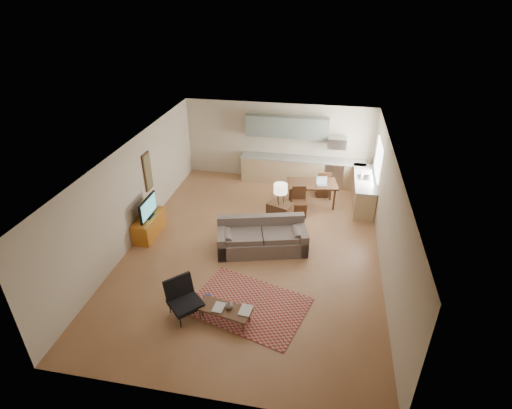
% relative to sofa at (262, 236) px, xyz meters
% --- Properties ---
extents(room, '(9.00, 9.00, 9.00)m').
position_rel_sofa_xyz_m(room, '(-0.23, 0.06, 0.93)').
color(room, brown).
rests_on(room, ground).
extents(kitchen_counter_back, '(4.26, 0.64, 0.92)m').
position_rel_sofa_xyz_m(kitchen_counter_back, '(0.67, 4.24, 0.04)').
color(kitchen_counter_back, tan).
rests_on(kitchen_counter_back, ground).
extents(kitchen_counter_right, '(0.64, 2.26, 0.92)m').
position_rel_sofa_xyz_m(kitchen_counter_right, '(2.70, 3.06, 0.04)').
color(kitchen_counter_right, tan).
rests_on(kitchen_counter_right, ground).
extents(kitchen_range, '(0.62, 0.62, 0.90)m').
position_rel_sofa_xyz_m(kitchen_range, '(1.77, 4.24, 0.03)').
color(kitchen_range, '#A5A8AD').
rests_on(kitchen_range, ground).
extents(kitchen_microwave, '(0.62, 0.40, 0.35)m').
position_rel_sofa_xyz_m(kitchen_microwave, '(1.77, 4.26, 1.13)').
color(kitchen_microwave, '#A5A8AD').
rests_on(kitchen_microwave, room).
extents(upper_cabinets, '(2.80, 0.34, 0.70)m').
position_rel_sofa_xyz_m(upper_cabinets, '(0.07, 4.39, 1.53)').
color(upper_cabinets, slate).
rests_on(upper_cabinets, room).
extents(window_right, '(0.02, 1.40, 1.05)m').
position_rel_sofa_xyz_m(window_right, '(3.00, 3.06, 1.13)').
color(window_right, white).
rests_on(window_right, room).
extents(wall_art_left, '(0.06, 0.42, 1.10)m').
position_rel_sofa_xyz_m(wall_art_left, '(-3.44, 0.96, 1.13)').
color(wall_art_left, olive).
rests_on(wall_art_left, room).
extents(triptych, '(1.70, 0.04, 0.50)m').
position_rel_sofa_xyz_m(triptych, '(-0.33, 4.53, 1.33)').
color(triptych, beige).
rests_on(triptych, room).
extents(rug, '(2.82, 2.32, 0.02)m').
position_rel_sofa_xyz_m(rug, '(0.07, -2.11, -0.41)').
color(rug, maroon).
rests_on(rug, floor).
extents(sofa, '(2.60, 1.63, 0.84)m').
position_rel_sofa_xyz_m(sofa, '(0.00, 0.00, 0.00)').
color(sofa, '#61534C').
rests_on(sofa, floor).
extents(coffee_table, '(1.19, 0.66, 0.34)m').
position_rel_sofa_xyz_m(coffee_table, '(-0.33, -2.63, -0.25)').
color(coffee_table, '#4D2F1D').
rests_on(coffee_table, floor).
extents(book_a, '(0.27, 0.34, 0.03)m').
position_rel_sofa_xyz_m(book_a, '(-0.56, -2.63, -0.07)').
color(book_a, '#9A1C0B').
rests_on(book_a, coffee_table).
extents(book_b, '(0.31, 0.38, 0.03)m').
position_rel_sofa_xyz_m(book_b, '(-0.01, -2.61, -0.07)').
color(book_b, navy).
rests_on(book_b, coffee_table).
extents(vase, '(0.22, 0.22, 0.17)m').
position_rel_sofa_xyz_m(vase, '(-0.23, -2.61, 0.00)').
color(vase, black).
rests_on(vase, coffee_table).
extents(armchair, '(1.01, 1.01, 0.82)m').
position_rel_sofa_xyz_m(armchair, '(-1.17, -2.63, -0.01)').
color(armchair, black).
rests_on(armchair, floor).
extents(tv_credenza, '(0.48, 1.25, 0.58)m').
position_rel_sofa_xyz_m(tv_credenza, '(-3.22, 0.15, -0.13)').
color(tv_credenza, '#9C5313').
rests_on(tv_credenza, floor).
extents(tv, '(0.10, 0.96, 0.58)m').
position_rel_sofa_xyz_m(tv, '(-3.17, 0.15, 0.45)').
color(tv, black).
rests_on(tv, tv_credenza).
extents(console_table, '(0.78, 0.65, 0.77)m').
position_rel_sofa_xyz_m(console_table, '(0.30, 1.21, -0.03)').
color(console_table, '#3D2415').
rests_on(console_table, floor).
extents(table_lamp, '(0.49, 0.49, 0.62)m').
position_rel_sofa_xyz_m(table_lamp, '(0.30, 1.21, 0.66)').
color(table_lamp, beige).
rests_on(table_lamp, console_table).
extents(dining_table, '(1.63, 1.12, 0.76)m').
position_rel_sofa_xyz_m(dining_table, '(1.11, 2.71, -0.04)').
color(dining_table, '#3D2415').
rests_on(dining_table, floor).
extents(dining_chair_near, '(0.50, 0.51, 0.89)m').
position_rel_sofa_xyz_m(dining_chair_near, '(0.79, 1.98, 0.02)').
color(dining_chair_near, '#3D2415').
rests_on(dining_chair_near, floor).
extents(dining_chair_far, '(0.51, 0.53, 0.91)m').
position_rel_sofa_xyz_m(dining_chair_far, '(1.44, 3.43, 0.04)').
color(dining_chair_far, '#3D2415').
rests_on(dining_chair_far, floor).
extents(laptop, '(0.37, 0.31, 0.24)m').
position_rel_sofa_xyz_m(laptop, '(1.41, 2.61, 0.46)').
color(laptop, '#A5A8AD').
rests_on(laptop, dining_table).
extents(soap_bottle, '(0.11, 0.11, 0.19)m').
position_rel_sofa_xyz_m(soap_bottle, '(2.60, 3.17, 0.60)').
color(soap_bottle, beige).
rests_on(soap_bottle, kitchen_counter_right).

